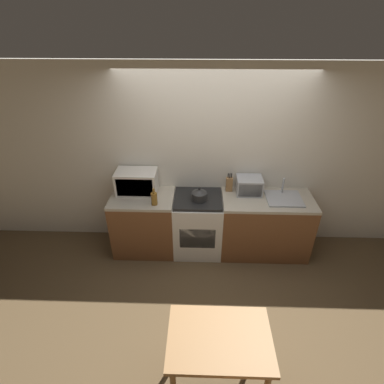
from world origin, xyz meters
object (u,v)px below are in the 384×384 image
bottle (154,198)px  dining_table (219,345)px  kettle (199,195)px  stove_range (198,224)px  microwave (137,182)px  toaster_oven (249,186)px

bottle → dining_table: bearing=-65.8°
kettle → dining_table: size_ratio=0.23×
stove_range → microwave: bearing=171.9°
bottle → toaster_oven: (1.27, 0.33, 0.03)m
stove_range → toaster_oven: 0.92m
stove_range → kettle: (0.02, -0.05, 0.53)m
stove_range → kettle: kettle is taller
microwave → dining_table: microwave is taller
bottle → microwave: bearing=133.0°
toaster_oven → bottle: bearing=-165.7°
toaster_oven → dining_table: bearing=-103.3°
microwave → bottle: bearing=-47.0°
microwave → stove_range: bearing=-8.1°
dining_table → bottle: bearing=114.2°
toaster_oven → dining_table: 2.16m
dining_table → toaster_oven: bearing=76.7°
stove_range → bottle: 0.81m
bottle → toaster_oven: bearing=14.3°
dining_table → microwave: bearing=117.5°
stove_range → toaster_oven: toaster_oven is taller
kettle → dining_table: kettle is taller
stove_range → toaster_oven: size_ratio=2.58×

